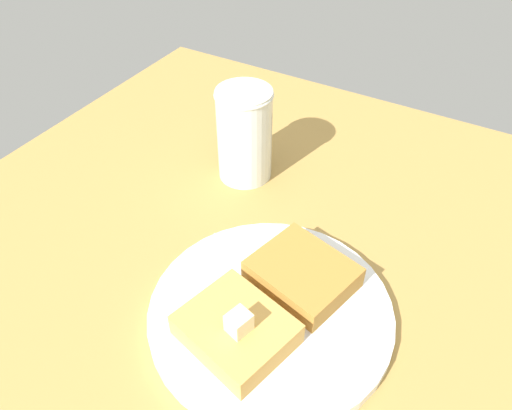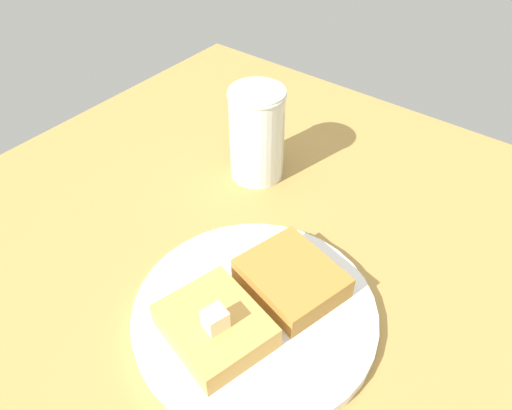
{
  "view_description": "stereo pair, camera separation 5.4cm",
  "coord_description": "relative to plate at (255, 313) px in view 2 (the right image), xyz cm",
  "views": [
    {
      "loc": [
        -23.61,
        -10.09,
        42.58
      ],
      "look_at": [
        10.96,
        9.83,
        6.77
      ],
      "focal_mm": 35.0,
      "sensor_mm": 36.0,
      "label": 1
    },
    {
      "loc": [
        -20.63,
        -14.54,
        42.58
      ],
      "look_at": [
        10.96,
        9.83,
        6.77
      ],
      "focal_mm": 35.0,
      "sensor_mm": 36.0,
      "label": 2
    }
  ],
  "objects": [
    {
      "name": "toast_slice_left",
      "position": [
        -4.35,
        1.14,
        1.82
      ],
      "size": [
        9.92,
        10.94,
        2.5
      ],
      "primitive_type": "cube",
      "rotation": [
        0.0,
        0.0,
        -0.26
      ],
      "color": "gold",
      "rests_on": "plate"
    },
    {
      "name": "fork",
      "position": [
        6.7,
        1.05,
        0.74
      ],
      "size": [
        4.32,
        15.99,
        0.36
      ],
      "color": "silver",
      "rests_on": "plate"
    },
    {
      "name": "plate",
      "position": [
        0.0,
        0.0,
        0.0
      ],
      "size": [
        23.35,
        23.35,
        1.33
      ],
      "color": "white",
      "rests_on": "table_surface"
    },
    {
      "name": "toast_slice_middle",
      "position": [
        4.35,
        -1.14,
        1.82
      ],
      "size": [
        9.92,
        10.94,
        2.5
      ],
      "primitive_type": "cube",
      "rotation": [
        0.0,
        0.0,
        -0.26
      ],
      "color": "#AA7731",
      "rests_on": "plate"
    },
    {
      "name": "table_surface",
      "position": [
        -1.96,
        -3.03,
        -1.9
      ],
      "size": [
        93.62,
        93.62,
        2.27
      ],
      "primitive_type": "cube",
      "color": "#A78141",
      "rests_on": "ground"
    },
    {
      "name": "syrup_jar",
      "position": [
        18.0,
        13.6,
        5.0
      ],
      "size": [
        6.98,
        6.98,
        11.99
      ],
      "color": "#5D260F",
      "rests_on": "table_surface"
    },
    {
      "name": "butter_pat_primary",
      "position": [
        -4.91,
        0.46,
        4.05
      ],
      "size": [
        2.38,
        2.24,
        1.96
      ],
      "primitive_type": "cube",
      "rotation": [
        0.0,
        0.0,
        2.86
      ],
      "color": "beige",
      "rests_on": "toast_slice_left"
    }
  ]
}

